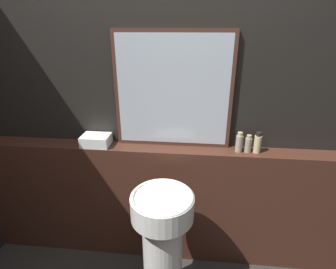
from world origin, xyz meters
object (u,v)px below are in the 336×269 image
(mirror, at_px, (173,91))
(lotion_bottle, at_px, (258,143))
(towel_stack, at_px, (96,140))
(shampoo_bottle, at_px, (239,143))
(pedestal_sink, at_px, (163,242))
(conditioner_bottle, at_px, (248,144))

(mirror, distance_m, lotion_bottle, 0.68)
(towel_stack, xyz_separation_m, shampoo_bottle, (1.02, 0.00, 0.03))
(pedestal_sink, height_order, mirror, mirror)
(mirror, height_order, shampoo_bottle, mirror)
(mirror, relative_size, towel_stack, 3.99)
(towel_stack, distance_m, shampoo_bottle, 1.02)
(pedestal_sink, bearing_deg, lotion_bottle, 34.44)
(lotion_bottle, bearing_deg, mirror, 173.84)
(mirror, relative_size, shampoo_bottle, 5.61)
(pedestal_sink, relative_size, conditioner_bottle, 6.91)
(lotion_bottle, bearing_deg, conditioner_bottle, 180.00)
(pedestal_sink, xyz_separation_m, shampoo_bottle, (0.48, 0.42, 0.53))
(shampoo_bottle, bearing_deg, lotion_bottle, 0.00)
(shampoo_bottle, xyz_separation_m, conditioner_bottle, (0.06, 0.00, -0.01))
(mirror, bearing_deg, pedestal_sink, -92.20)
(pedestal_sink, distance_m, towel_stack, 0.84)
(pedestal_sink, xyz_separation_m, mirror, (0.02, 0.48, 0.86))
(lotion_bottle, bearing_deg, pedestal_sink, -145.56)
(pedestal_sink, relative_size, mirror, 1.08)
(shampoo_bottle, bearing_deg, conditioner_bottle, 0.00)
(towel_stack, distance_m, lotion_bottle, 1.14)
(conditioner_bottle, bearing_deg, shampoo_bottle, 180.00)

